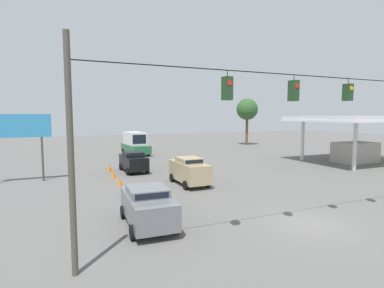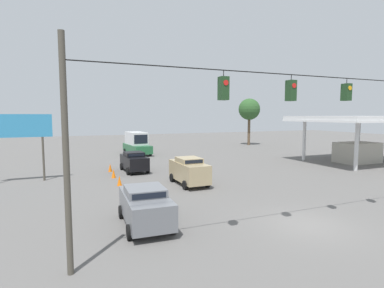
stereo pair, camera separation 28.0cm
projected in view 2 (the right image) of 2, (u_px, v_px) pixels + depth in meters
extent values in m
plane|color=#605E5B|center=(307.00, 225.00, 14.11)|extent=(140.00, 140.00, 0.00)
cylinder|color=#4C473D|center=(66.00, 157.00, 9.35)|extent=(0.20, 0.20, 7.69)
cylinder|color=black|center=(320.00, 77.00, 13.05)|extent=(20.72, 0.04, 0.04)
cube|color=#1E3D1E|center=(346.00, 92.00, 13.72)|extent=(0.32, 0.36, 0.78)
cylinder|color=black|center=(347.00, 81.00, 13.68)|extent=(0.03, 0.03, 0.24)
cylinder|color=orange|center=(350.00, 88.00, 13.53)|extent=(0.20, 0.02, 0.20)
cube|color=#1E3D1E|center=(291.00, 91.00, 12.50)|extent=(0.32, 0.36, 0.86)
cylinder|color=black|center=(291.00, 77.00, 12.45)|extent=(0.03, 0.03, 0.23)
cylinder|color=red|center=(294.00, 86.00, 12.30)|extent=(0.20, 0.02, 0.20)
cube|color=#1E3D1E|center=(223.00, 88.00, 11.27)|extent=(0.32, 0.36, 0.87)
cylinder|color=black|center=(224.00, 73.00, 11.22)|extent=(0.03, 0.03, 0.24)
cylinder|color=red|center=(226.00, 83.00, 11.08)|extent=(0.20, 0.02, 0.20)
cube|color=black|center=(134.00, 162.00, 27.42)|extent=(1.92, 4.13, 1.13)
cube|color=black|center=(134.00, 154.00, 27.35)|extent=(1.69, 1.85, 0.36)
cube|color=black|center=(136.00, 155.00, 26.53)|extent=(1.41, 0.08, 0.25)
cylinder|color=black|center=(128.00, 171.00, 25.91)|extent=(0.25, 0.65, 0.64)
cylinder|color=black|center=(148.00, 170.00, 26.65)|extent=(0.25, 0.65, 0.64)
cylinder|color=black|center=(122.00, 167.00, 28.29)|extent=(0.25, 0.65, 0.64)
cylinder|color=black|center=(140.00, 165.00, 29.03)|extent=(0.25, 0.65, 0.64)
cube|color=#236038|center=(137.00, 148.00, 39.51)|extent=(2.74, 6.35, 1.00)
cube|color=silver|center=(136.00, 138.00, 39.66)|extent=(2.36, 4.12, 1.63)
cube|color=black|center=(141.00, 139.00, 37.91)|extent=(1.75, 0.18, 1.14)
cylinder|color=black|center=(134.00, 154.00, 37.28)|extent=(0.28, 0.66, 0.64)
cylinder|color=black|center=(150.00, 153.00, 38.30)|extent=(0.28, 0.66, 0.64)
cylinder|color=black|center=(125.00, 151.00, 40.82)|extent=(0.28, 0.66, 0.64)
cylinder|color=black|center=(140.00, 150.00, 41.84)|extent=(0.28, 0.66, 0.64)
cube|color=slate|center=(145.00, 207.00, 13.97)|extent=(2.07, 4.40, 1.15)
cube|color=slate|center=(145.00, 191.00, 13.89)|extent=(1.81, 1.98, 0.36)
cube|color=black|center=(149.00, 196.00, 13.00)|extent=(1.50, 0.09, 0.25)
cylinder|color=black|center=(130.00, 232.00, 12.39)|extent=(0.25, 0.65, 0.64)
cylinder|color=black|center=(173.00, 226.00, 13.03)|extent=(0.25, 0.65, 0.64)
cylinder|color=black|center=(121.00, 212.00, 15.01)|extent=(0.25, 0.65, 0.64)
cylinder|color=black|center=(158.00, 208.00, 15.65)|extent=(0.25, 0.65, 0.64)
cube|color=tan|center=(189.00, 171.00, 22.25)|extent=(1.76, 4.23, 1.35)
cube|color=tan|center=(189.00, 160.00, 22.17)|extent=(1.60, 1.87, 0.36)
cube|color=black|center=(194.00, 162.00, 21.32)|extent=(1.38, 0.03, 0.25)
cylinder|color=black|center=(185.00, 185.00, 20.73)|extent=(0.23, 0.64, 0.64)
cylinder|color=black|center=(207.00, 183.00, 21.40)|extent=(0.23, 0.64, 0.64)
cylinder|color=black|center=(172.00, 178.00, 23.23)|extent=(0.23, 0.64, 0.64)
cylinder|color=black|center=(192.00, 176.00, 23.91)|extent=(0.23, 0.64, 0.64)
cone|color=orange|center=(150.00, 217.00, 14.12)|extent=(0.35, 0.35, 0.75)
cone|color=orange|center=(137.00, 201.00, 16.77)|extent=(0.35, 0.35, 0.75)
cone|color=orange|center=(130.00, 189.00, 19.35)|extent=(0.35, 0.35, 0.75)
cone|color=orange|center=(119.00, 181.00, 21.89)|extent=(0.35, 0.35, 0.75)
cone|color=orange|center=(114.00, 173.00, 24.64)|extent=(0.35, 0.35, 0.75)
cone|color=orange|center=(110.00, 168.00, 27.38)|extent=(0.35, 0.35, 0.75)
cube|color=silver|center=(359.00, 118.00, 32.31)|extent=(12.44, 9.53, 0.35)
cube|color=white|center=(359.00, 120.00, 32.34)|extent=(12.54, 9.63, 0.24)
cylinder|color=silver|center=(358.00, 138.00, 37.29)|extent=(0.36, 0.36, 4.72)
cylinder|color=silver|center=(304.00, 140.00, 33.95)|extent=(0.36, 0.36, 4.72)
cylinder|color=silver|center=(357.00, 145.00, 27.82)|extent=(0.36, 0.36, 4.72)
cube|color=#B2AD9E|center=(357.00, 153.00, 32.68)|extent=(4.35, 2.86, 2.20)
cylinder|color=#4C473D|center=(43.00, 159.00, 23.56)|extent=(0.16, 0.16, 3.47)
cube|color=#338CBF|center=(17.00, 126.00, 22.65)|extent=(4.86, 0.12, 1.77)
cylinder|color=brown|center=(249.00, 130.00, 51.97)|extent=(0.45, 0.45, 5.20)
sphere|color=#2D5628|center=(249.00, 109.00, 51.63)|extent=(3.69, 3.69, 3.69)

